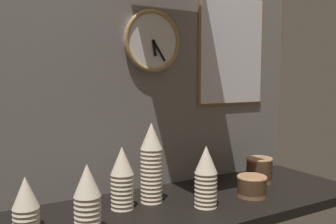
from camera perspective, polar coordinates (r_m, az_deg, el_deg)
ground_plane at (r=1.51m, az=2.62°, el=-14.86°), size 1.60×0.56×0.04m
wall_tiled_back at (r=1.64m, az=-2.28°, el=6.23°), size 1.60×0.03×1.05m
cup_stack_center at (r=1.45m, az=-2.67°, el=-8.08°), size 0.09×0.09×0.33m
cup_stack_center_left at (r=1.40m, az=-7.37°, el=-10.39°), size 0.09×0.09×0.24m
cup_stack_center_right at (r=1.42m, az=6.10°, el=-10.20°), size 0.09×0.09×0.24m
cup_stack_left at (r=1.22m, az=-12.80°, el=-13.22°), size 0.09×0.09×0.23m
cup_stack_far_left at (r=1.32m, az=-21.86°, el=-13.26°), size 0.09×0.09×0.18m
bowl_stack_far_right at (r=1.79m, az=14.43°, el=-8.90°), size 0.13×0.13×0.12m
bowl_stack_right at (r=1.58m, az=13.29°, el=-11.38°), size 0.13×0.13×0.09m
wall_clock at (r=1.61m, az=-2.50°, el=11.29°), size 0.28×0.03×0.28m
menu_board at (r=1.88m, az=10.24°, el=9.71°), size 0.42×0.01×0.56m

